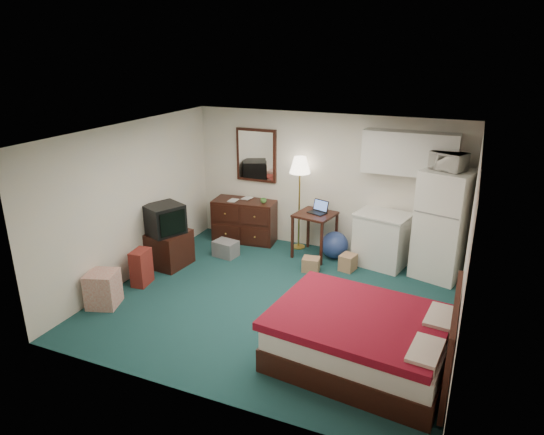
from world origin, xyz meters
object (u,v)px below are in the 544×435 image
at_px(floor_lamp, 299,203).
at_px(desk, 315,235).
at_px(bed, 361,339).
at_px(tv_stand, 169,249).
at_px(kitchen_counter, 382,240).
at_px(suitcase, 141,267).
at_px(fridge, 443,225).
at_px(dresser, 245,220).

bearing_deg(floor_lamp, desk, -32.67).
bearing_deg(desk, bed, -51.56).
xyz_separation_m(floor_lamp, bed, (1.90, -3.02, -0.55)).
bearing_deg(tv_stand, bed, -15.70).
height_order(kitchen_counter, suitcase, kitchen_counter).
xyz_separation_m(fridge, tv_stand, (-4.31, -1.40, -0.59)).
height_order(bed, tv_stand, bed).
height_order(kitchen_counter, fridge, fridge).
distance_m(dresser, suitcase, 2.41).
xyz_separation_m(fridge, suitcase, (-4.29, -2.18, -0.60)).
bearing_deg(dresser, kitchen_counter, -8.14).
distance_m(desk, bed, 3.15).
bearing_deg(fridge, dresser, -165.98).
bearing_deg(bed, tv_stand, 165.14).
height_order(dresser, fridge, fridge).
distance_m(desk, fridge, 2.18).
xyz_separation_m(bed, tv_stand, (-3.69, 1.42, -0.02)).
relative_size(fridge, tv_stand, 2.71).
height_order(floor_lamp, desk, floor_lamp).
height_order(floor_lamp, suitcase, floor_lamp).
distance_m(dresser, bed, 4.19).
xyz_separation_m(dresser, suitcase, (-0.69, -2.31, -0.12)).
bearing_deg(floor_lamp, dresser, -176.29).
height_order(fridge, tv_stand, fridge).
distance_m(floor_lamp, suitcase, 3.02).
xyz_separation_m(floor_lamp, desk, (0.39, -0.25, -0.46)).
xyz_separation_m(desk, suitcase, (-2.16, -2.13, -0.12)).
distance_m(desk, suitcase, 3.04).
bearing_deg(suitcase, dresser, 66.02).
xyz_separation_m(kitchen_counter, bed, (0.33, -2.87, -0.13)).
xyz_separation_m(dresser, floor_lamp, (1.08, 0.07, 0.46)).
bearing_deg(floor_lamp, suitcase, -126.66).
relative_size(floor_lamp, bed, 0.87).
bearing_deg(fridge, tv_stand, -145.89).
relative_size(kitchen_counter, bed, 0.45).
distance_m(kitchen_counter, fridge, 1.06).
relative_size(dresser, bed, 0.60).
distance_m(dresser, tv_stand, 1.69).
bearing_deg(suitcase, desk, 37.21).
height_order(desk, tv_stand, desk).
xyz_separation_m(kitchen_counter, tv_stand, (-3.35, -1.45, -0.15)).
bearing_deg(desk, dresser, -177.10).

